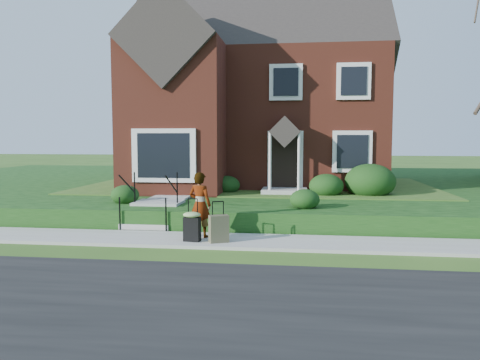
% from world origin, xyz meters
% --- Properties ---
extents(ground, '(120.00, 120.00, 0.00)m').
position_xyz_m(ground, '(0.00, 0.00, 0.00)').
color(ground, '#2D5119').
rests_on(ground, ground).
extents(street, '(60.00, 6.00, 0.01)m').
position_xyz_m(street, '(0.00, -5.00, 0.01)').
color(street, black).
rests_on(street, ground).
extents(sidewalk, '(60.00, 1.60, 0.08)m').
position_xyz_m(sidewalk, '(0.00, 0.00, 0.04)').
color(sidewalk, '#9E9B93').
rests_on(sidewalk, ground).
extents(terrace, '(44.00, 20.00, 0.60)m').
position_xyz_m(terrace, '(4.00, 10.90, 0.30)').
color(terrace, black).
rests_on(terrace, ground).
extents(walkway, '(1.20, 6.00, 0.06)m').
position_xyz_m(walkway, '(-2.50, 5.00, 0.63)').
color(walkway, '#9E9B93').
rests_on(walkway, terrace).
extents(main_house, '(10.40, 10.20, 9.40)m').
position_xyz_m(main_house, '(-0.21, 9.61, 5.26)').
color(main_house, maroon).
rests_on(main_house, terrace).
extents(front_steps, '(1.40, 2.02, 1.50)m').
position_xyz_m(front_steps, '(-2.50, 1.84, 0.47)').
color(front_steps, '#9E9B93').
rests_on(front_steps, ground).
extents(foundation_shrubs, '(9.90, 4.63, 1.23)m').
position_xyz_m(foundation_shrubs, '(0.76, 5.02, 1.12)').
color(foundation_shrubs, black).
rests_on(foundation_shrubs, terrace).
extents(woman, '(0.69, 0.56, 1.65)m').
position_xyz_m(woman, '(-0.77, 0.21, 0.91)').
color(woman, '#999999').
rests_on(woman, sidewalk).
extents(suitcase_black, '(0.48, 0.41, 1.05)m').
position_xyz_m(suitcase_black, '(-0.86, -0.31, 0.49)').
color(suitcase_black, black).
rests_on(suitcase_black, sidewalk).
extents(suitcase_olive, '(0.52, 0.42, 0.99)m').
position_xyz_m(suitcase_olive, '(-0.20, -0.33, 0.41)').
color(suitcase_olive, '#4F4D35').
rests_on(suitcase_olive, sidewalk).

